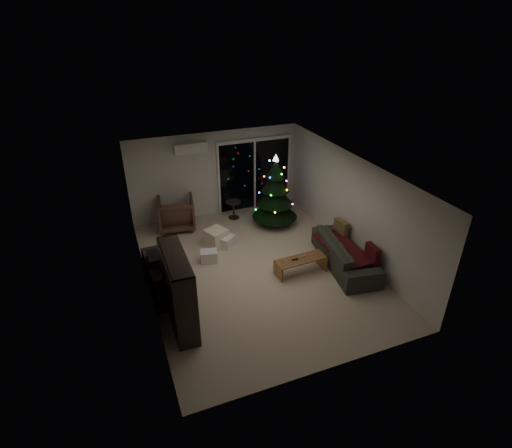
{
  "coord_description": "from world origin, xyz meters",
  "views": [
    {
      "loc": [
        -2.9,
        -7.34,
        5.45
      ],
      "look_at": [
        0.1,
        0.3,
        1.05
      ],
      "focal_mm": 28.0,
      "sensor_mm": 36.0,
      "label": 1
    }
  ],
  "objects_px": {
    "sofa": "(345,253)",
    "christmas_tree": "(275,190)",
    "coffee_table": "(300,265)",
    "armchair": "(176,213)",
    "bookshelf": "(168,293)",
    "media_cabinet": "(161,277)"
  },
  "relations": [
    {
      "from": "sofa",
      "to": "christmas_tree",
      "type": "xyz_separation_m",
      "value": [
        -0.73,
        2.56,
        0.7
      ]
    },
    {
      "from": "coffee_table",
      "to": "sofa",
      "type": "bearing_deg",
      "value": -7.84
    },
    {
      "from": "coffee_table",
      "to": "christmas_tree",
      "type": "relative_size",
      "value": 0.58
    },
    {
      "from": "sofa",
      "to": "coffee_table",
      "type": "height_order",
      "value": "sofa"
    },
    {
      "from": "armchair",
      "to": "sofa",
      "type": "relative_size",
      "value": 0.43
    },
    {
      "from": "armchair",
      "to": "bookshelf",
      "type": "bearing_deg",
      "value": 86.29
    },
    {
      "from": "sofa",
      "to": "coffee_table",
      "type": "relative_size",
      "value": 1.92
    },
    {
      "from": "christmas_tree",
      "to": "bookshelf",
      "type": "bearing_deg",
      "value": -138.88
    },
    {
      "from": "media_cabinet",
      "to": "armchair",
      "type": "relative_size",
      "value": 1.34
    },
    {
      "from": "coffee_table",
      "to": "armchair",
      "type": "bearing_deg",
      "value": 121.54
    },
    {
      "from": "media_cabinet",
      "to": "sofa",
      "type": "relative_size",
      "value": 0.58
    },
    {
      "from": "sofa",
      "to": "coffee_table",
      "type": "xyz_separation_m",
      "value": [
        -1.15,
        0.1,
        -0.15
      ]
    },
    {
      "from": "media_cabinet",
      "to": "coffee_table",
      "type": "distance_m",
      "value": 3.19
    },
    {
      "from": "bookshelf",
      "to": "sofa",
      "type": "relative_size",
      "value": 0.67
    },
    {
      "from": "armchair",
      "to": "sofa",
      "type": "bearing_deg",
      "value": 144.78
    },
    {
      "from": "armchair",
      "to": "christmas_tree",
      "type": "xyz_separation_m",
      "value": [
        2.66,
        -0.79,
        0.59
      ]
    },
    {
      "from": "christmas_tree",
      "to": "sofa",
      "type": "bearing_deg",
      "value": -74.16
    },
    {
      "from": "bookshelf",
      "to": "coffee_table",
      "type": "bearing_deg",
      "value": 4.85
    },
    {
      "from": "media_cabinet",
      "to": "sofa",
      "type": "height_order",
      "value": "media_cabinet"
    },
    {
      "from": "media_cabinet",
      "to": "christmas_tree",
      "type": "distance_m",
      "value": 4.18
    },
    {
      "from": "sofa",
      "to": "christmas_tree",
      "type": "relative_size",
      "value": 1.11
    },
    {
      "from": "bookshelf",
      "to": "coffee_table",
      "type": "height_order",
      "value": "bookshelf"
    }
  ]
}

